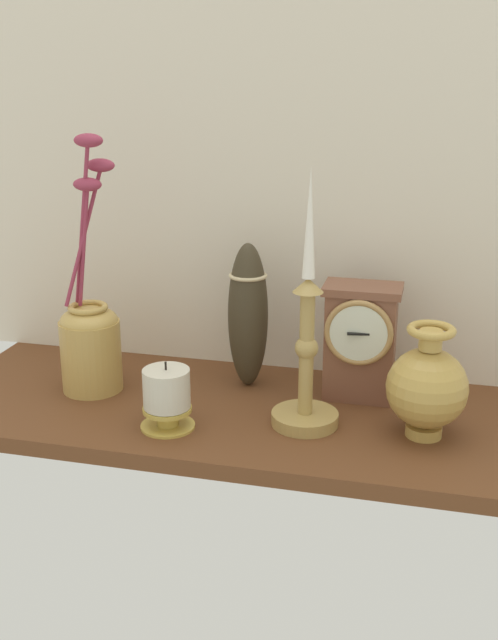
% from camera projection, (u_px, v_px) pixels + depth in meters
% --- Properties ---
extents(ground_plane, '(1.00, 0.36, 0.02)m').
position_uv_depth(ground_plane, '(255.00, 415.00, 1.17)').
color(ground_plane, brown).
extents(back_wall, '(1.20, 0.02, 0.65)m').
position_uv_depth(back_wall, '(283.00, 176.00, 1.23)').
color(back_wall, beige).
rests_on(back_wall, ground_plane).
extents(mantel_clock, '(0.12, 0.08, 0.18)m').
position_uv_depth(mantel_clock, '(360.00, 340.00, 1.18)').
color(mantel_clock, brown).
rests_on(mantel_clock, ground_plane).
extents(candlestick_tall_left, '(0.10, 0.10, 0.37)m').
position_uv_depth(candlestick_tall_left, '(306.00, 361.00, 1.08)').
color(candlestick_tall_left, '#AD8E4B').
rests_on(candlestick_tall_left, ground_plane).
extents(brass_vase_bulbous, '(0.11, 0.11, 0.16)m').
position_uv_depth(brass_vase_bulbous, '(427.00, 386.00, 1.06)').
color(brass_vase_bulbous, tan).
rests_on(brass_vase_bulbous, ground_plane).
extents(brass_vase_jar, '(0.10, 0.10, 0.40)m').
position_uv_depth(brass_vase_jar, '(90.00, 336.00, 1.21)').
color(brass_vase_jar, tan).
rests_on(brass_vase_jar, ground_plane).
extents(pillar_candle_front, '(0.08, 0.08, 0.10)m').
position_uv_depth(pillar_candle_front, '(167.00, 397.00, 1.09)').
color(pillar_candle_front, gold).
rests_on(pillar_candle_front, ground_plane).
extents(tall_ceramic_vase, '(0.06, 0.06, 0.23)m').
position_uv_depth(tall_ceramic_vase, '(248.00, 315.00, 1.22)').
color(tall_ceramic_vase, '#3A3121').
rests_on(tall_ceramic_vase, ground_plane).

